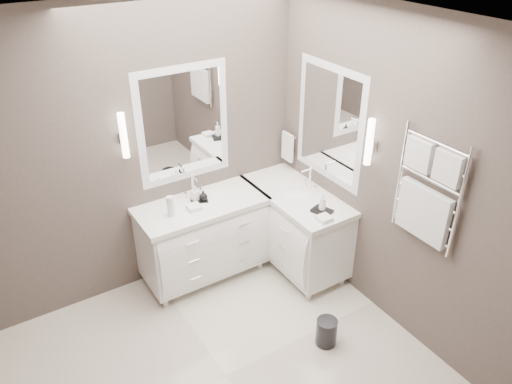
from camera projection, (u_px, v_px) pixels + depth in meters
floor at (226, 376)px, 4.01m from camera, size 3.20×3.00×0.01m
ceiling at (211, 30)px, 2.65m from camera, size 3.20×3.00×0.01m
wall_back at (138, 155)px, 4.43m from camera, size 3.20×0.01×2.70m
wall_right at (392, 177)px, 4.08m from camera, size 0.01×3.00×2.70m
vanity_back at (203, 235)px, 4.87m from camera, size 1.24×0.59×0.97m
vanity_right at (295, 224)px, 5.04m from camera, size 0.59×1.24×0.97m
mirror_back at (184, 125)px, 4.53m from camera, size 0.90×0.02×1.10m
mirror_right at (329, 124)px, 4.55m from camera, size 0.02×0.90×1.10m
sconce_back at (124, 136)px, 4.19m from camera, size 0.06×0.06×0.40m
sconce_right at (369, 143)px, 4.08m from camera, size 0.06×0.06×0.40m
towel_bar_corner at (288, 146)px, 5.16m from camera, size 0.03×0.22×0.30m
towel_ladder at (427, 196)px, 3.74m from camera, size 0.06×0.58×0.90m
waste_bin at (326, 332)px, 4.25m from camera, size 0.21×0.21×0.25m
amenity_tray_back at (199, 201)px, 4.70m from camera, size 0.19×0.16×0.02m
amenity_tray_right at (322, 211)px, 4.54m from camera, size 0.18×0.21×0.03m
water_bottle at (170, 206)px, 4.46m from camera, size 0.09×0.09×0.19m
soap_bottle_a at (195, 193)px, 4.66m from camera, size 0.07×0.07×0.14m
soap_bottle_b at (203, 195)px, 4.66m from camera, size 0.08×0.08×0.10m
soap_bottle_c at (323, 202)px, 4.50m from camera, size 0.07×0.07×0.17m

